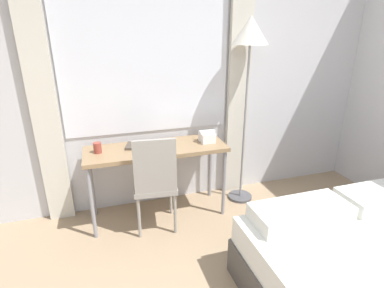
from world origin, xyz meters
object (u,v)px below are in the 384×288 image
Objects in this scene: telephone at (207,137)px; book at (137,146)px; desk at (157,153)px; mug at (97,148)px; desk_chair at (155,180)px; standing_lamp at (250,45)px.

book is (-0.71, 0.07, -0.04)m from telephone.
desk is 0.57m from mug.
book is 2.49× the size of mug.
desk_chair reaches higher than book.
desk_chair is 1.60m from standing_lamp.
standing_lamp reaches higher than desk.
desk is at bearing 80.90° from desk_chair.
desk is 1.41m from standing_lamp.
mug reaches higher than book.
desk is 8.63× the size of telephone.
desk is at bearing -19.94° from book.
standing_lamp is 1.49m from book.
desk_chair is at bearing -105.52° from desk.
desk_chair is 0.41m from book.
mug is at bearing 178.62° from telephone.
standing_lamp is (0.98, 0.04, 1.02)m from desk.
desk is 5.54× the size of book.
desk is at bearing -177.58° from standing_lamp.
standing_lamp is at bearing -1.19° from book.
standing_lamp is at bearing 0.78° from mug.
desk_chair is 9.76× the size of mug.
telephone is at bearing -5.69° from book.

